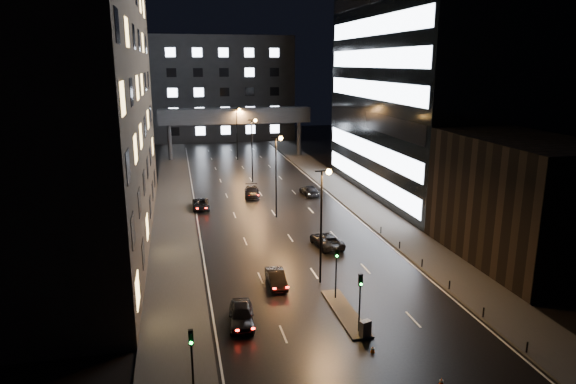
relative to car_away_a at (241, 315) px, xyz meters
name	(u,v)px	position (x,y,z in m)	size (l,w,h in m)	color
ground	(261,194)	(7.71, 37.96, -0.76)	(160.00, 160.00, 0.00)	black
sidewalk_left	(174,207)	(-4.79, 32.96, -0.69)	(5.00, 110.00, 0.15)	#383533
sidewalk_right	(353,197)	(20.21, 32.96, -0.69)	(5.00, 110.00, 0.15)	#383533
building_left	(60,50)	(-14.79, 21.96, 19.24)	(15.00, 48.00, 40.00)	#2D2319
building_right_low	(521,201)	(27.71, 6.96, 5.24)	(10.00, 18.00, 12.00)	black
building_right_glass	(441,35)	(32.71, 33.96, 21.74)	(20.00, 36.00, 45.00)	black
building_far	(222,88)	(7.71, 95.96, 11.74)	(34.00, 14.00, 25.00)	#333335
skybridge	(235,117)	(7.71, 67.96, 7.58)	(30.00, 3.00, 10.00)	#333335
median_island	(345,313)	(8.01, -0.04, -0.69)	(1.60, 8.00, 0.15)	#383533
traffic_signal_near	(336,264)	(8.01, 2.45, 2.33)	(0.28, 0.34, 4.40)	black
traffic_signal_far	(360,293)	(8.01, -3.05, 2.33)	(0.28, 0.34, 4.40)	black
traffic_signal_corner	(192,353)	(-3.79, -8.05, 2.18)	(0.28, 0.34, 4.40)	black
bollard_row	(435,274)	(17.91, 4.46, -0.31)	(0.12, 25.12, 0.90)	black
streetlight_near	(323,211)	(7.87, 5.96, 5.74)	(1.45, 0.50, 10.15)	black
streetlight_mid_a	(277,166)	(7.87, 25.96, 5.74)	(1.45, 0.50, 10.15)	black
streetlight_mid_b	(253,142)	(7.87, 45.96, 5.74)	(1.45, 0.50, 10.15)	black
streetlight_far	(238,127)	(7.87, 65.96, 5.74)	(1.45, 0.50, 10.15)	black
car_away_a	(241,315)	(0.00, 0.00, 0.00)	(1.80, 4.48, 1.53)	black
car_away_b	(276,278)	(3.80, 6.12, -0.09)	(1.43, 4.09, 1.35)	black
car_away_c	(201,204)	(-1.29, 31.61, -0.11)	(2.16, 4.68, 1.30)	black
car_away_d	(252,192)	(6.21, 36.59, -0.03)	(2.05, 5.05, 1.47)	black
car_toward_a	(327,240)	(10.82, 14.49, -0.06)	(2.33, 5.06, 1.41)	black
car_toward_b	(309,191)	(14.52, 35.68, -0.07)	(1.94, 4.78, 1.39)	black
utility_cabinet	(365,328)	(8.22, -3.74, -0.04)	(0.77, 0.48, 1.15)	#525154
cone_a	(373,349)	(8.06, -5.63, -0.53)	(0.32, 0.32, 0.47)	orange
cone_b	(441,382)	(10.71, -9.94, -0.49)	(0.32, 0.32, 0.54)	#FF520D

